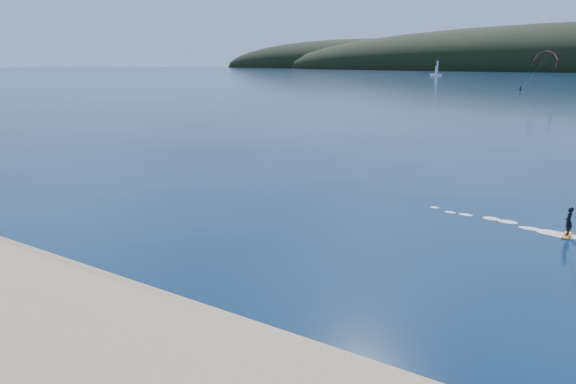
% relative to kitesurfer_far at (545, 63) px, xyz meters
% --- Properties ---
extents(ground, '(1800.00, 1800.00, 0.00)m').
position_rel_kitesurfer_far_xyz_m(ground, '(17.88, -202.98, -10.63)').
color(ground, '#071A36').
rests_on(ground, ground).
extents(wet_sand, '(220.00, 2.50, 0.10)m').
position_rel_kitesurfer_far_xyz_m(wet_sand, '(17.88, -198.48, -10.58)').
color(wet_sand, '#977857').
rests_on(wet_sand, ground).
extents(kitesurfer_far, '(13.19, 5.57, 14.11)m').
position_rel_kitesurfer_far_xyz_m(kitesurfer_far, '(0.00, 0.00, 0.00)').
color(kitesurfer_far, orange).
rests_on(kitesurfer_far, ground).
extents(sailboat, '(9.16, 5.83, 12.91)m').
position_rel_kitesurfer_far_xyz_m(sailboat, '(-109.72, 203.24, -9.68)').
color(sailboat, white).
rests_on(sailboat, ground).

